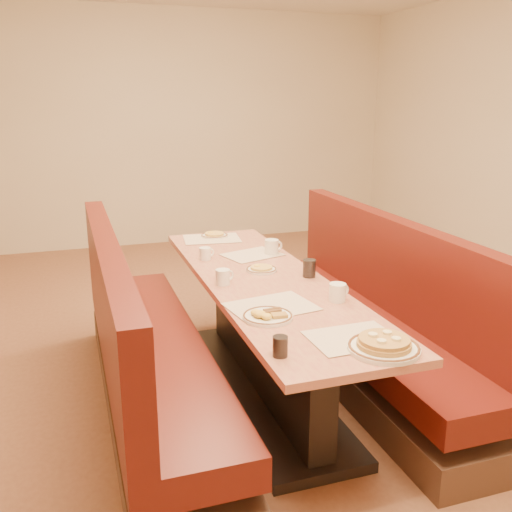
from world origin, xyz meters
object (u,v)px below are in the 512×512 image
object	(u,v)px
booth_left	(143,355)
coffee_mug_d	(206,253)
coffee_mug_a	(338,292)
eggs_plate	(267,316)
coffee_mug_c	(272,247)
soda_tumbler_near	(280,346)
coffee_mug_b	(223,277)
diner_table	(264,337)
booth_right	(370,324)
soda_tumbler_mid	(309,268)
pancake_plate	(384,345)

from	to	relation	value
booth_left	coffee_mug_d	xyz separation A→B (m)	(0.50, 0.51, 0.43)
coffee_mug_a	eggs_plate	bearing A→B (deg)	176.25
coffee_mug_c	eggs_plate	bearing A→B (deg)	-123.37
soda_tumbler_near	coffee_mug_d	bearing A→B (deg)	88.17
coffee_mug_c	soda_tumbler_near	xyz separation A→B (m)	(-0.51, -1.51, -0.01)
coffee_mug_b	coffee_mug_d	distance (m)	0.54
eggs_plate	coffee_mug_b	world-z (taller)	coffee_mug_b
diner_table	coffee_mug_b	xyz separation A→B (m)	(-0.26, -0.03, 0.42)
booth_right	eggs_plate	xyz separation A→B (m)	(-0.92, -0.60, 0.40)
soda_tumbler_mid	soda_tumbler_near	bearing A→B (deg)	-119.85
booth_left	coffee_mug_a	distance (m)	1.18
booth_right	coffee_mug_b	distance (m)	1.08
coffee_mug_a	soda_tumbler_near	world-z (taller)	coffee_mug_a
pancake_plate	soda_tumbler_mid	world-z (taller)	soda_tumbler_mid
booth_right	coffee_mug_c	distance (m)	0.83
soda_tumbler_mid	coffee_mug_b	bearing A→B (deg)	177.22
booth_right	booth_left	bearing A→B (deg)	180.00
booth_right	coffee_mug_b	world-z (taller)	booth_right
pancake_plate	coffee_mug_c	size ratio (longest dim) A/B	2.32
booth_left	coffee_mug_b	size ratio (longest dim) A/B	21.61
pancake_plate	eggs_plate	xyz separation A→B (m)	(-0.35, 0.50, -0.01)
diner_table	pancake_plate	xyz separation A→B (m)	(0.16, -1.10, 0.40)
eggs_plate	coffee_mug_b	bearing A→B (deg)	96.41
booth_left	eggs_plate	bearing A→B (deg)	-48.02
booth_right	pancake_plate	distance (m)	1.31
coffee_mug_b	coffee_mug_c	bearing A→B (deg)	28.08
booth_left	soda_tumbler_near	bearing A→B (deg)	-65.87
coffee_mug_a	coffee_mug_c	distance (m)	0.98
booth_right	eggs_plate	size ratio (longest dim) A/B	10.09
soda_tumbler_near	coffee_mug_b	bearing A→B (deg)	88.61
diner_table	eggs_plate	size ratio (longest dim) A/B	10.09
coffee_mug_c	soda_tumbler_near	size ratio (longest dim) A/B	1.50
diner_table	coffee_mug_c	xyz separation A→B (m)	(0.23, 0.50, 0.43)
diner_table	coffee_mug_b	world-z (taller)	coffee_mug_b
coffee_mug_d	soda_tumbler_mid	distance (m)	0.75
booth_left	eggs_plate	xyz separation A→B (m)	(0.54, -0.60, 0.40)
coffee_mug_a	coffee_mug_d	xyz separation A→B (m)	(-0.48, 0.99, -0.01)
booth_right	soda_tumbler_near	xyz separation A→B (m)	(-1.01, -1.01, 0.43)
booth_right	soda_tumbler_near	world-z (taller)	booth_right
diner_table	coffee_mug_d	bearing A→B (deg)	114.48
coffee_mug_a	coffee_mug_c	bearing A→B (deg)	72.06
diner_table	soda_tumbler_near	world-z (taller)	soda_tumbler_near
diner_table	soda_tumbler_near	size ratio (longest dim) A/B	28.20
diner_table	booth_right	world-z (taller)	booth_right
eggs_plate	coffee_mug_c	bearing A→B (deg)	68.84
booth_right	coffee_mug_c	xyz separation A→B (m)	(-0.50, 0.50, 0.44)
coffee_mug_c	soda_tumbler_near	distance (m)	1.59
booth_right	coffee_mug_d	distance (m)	1.17
coffee_mug_b	pancake_plate	bearing A→B (deg)	-87.81
eggs_plate	coffee_mug_a	bearing A→B (deg)	14.93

